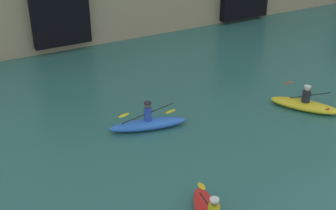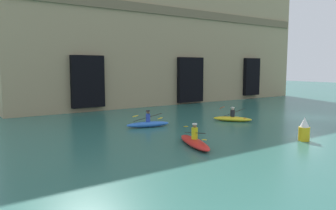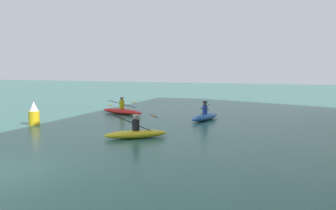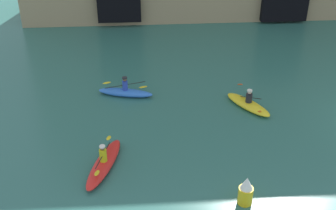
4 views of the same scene
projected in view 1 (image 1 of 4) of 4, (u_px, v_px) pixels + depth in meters
kayak_yellow at (305, 104)px, 19.20m from camera, size 2.34×2.78×1.09m
kayak_blue at (148, 123)px, 17.80m from camera, size 3.06×1.34×1.14m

